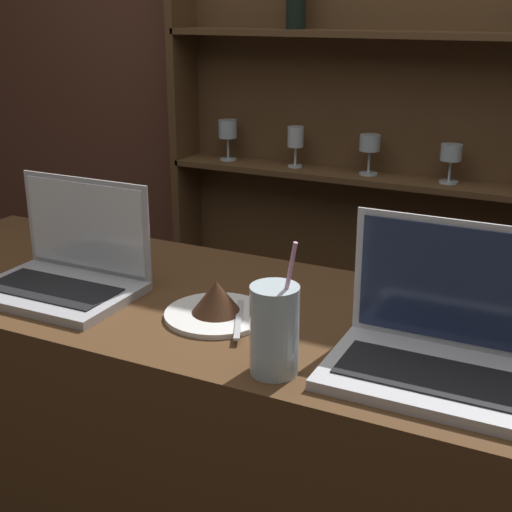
% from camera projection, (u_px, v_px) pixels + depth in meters
% --- Properties ---
extents(back_wall, '(7.00, 0.06, 2.70)m').
position_uv_depth(back_wall, '(415.00, 70.00, 2.32)').
color(back_wall, brown).
rests_on(back_wall, ground_plane).
extents(back_shelf, '(1.44, 0.18, 1.83)m').
position_uv_depth(back_shelf, '(374.00, 189.00, 2.42)').
color(back_shelf, brown).
rests_on(back_shelf, ground_plane).
extents(laptop_near, '(0.32, 0.22, 0.22)m').
position_uv_depth(laptop_near, '(67.00, 267.00, 1.47)').
color(laptop_near, '#ADADB2').
rests_on(laptop_near, bar_counter).
extents(laptop_far, '(0.33, 0.22, 0.24)m').
position_uv_depth(laptop_far, '(438.00, 341.00, 1.14)').
color(laptop_far, silver).
rests_on(laptop_far, bar_counter).
extents(cake_plate, '(0.20, 0.20, 0.07)m').
position_uv_depth(cake_plate, '(217.00, 304.00, 1.35)').
color(cake_plate, white).
rests_on(cake_plate, bar_counter).
extents(water_glass, '(0.08, 0.08, 0.23)m').
position_uv_depth(water_glass, '(274.00, 330.00, 1.13)').
color(water_glass, silver).
rests_on(water_glass, bar_counter).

